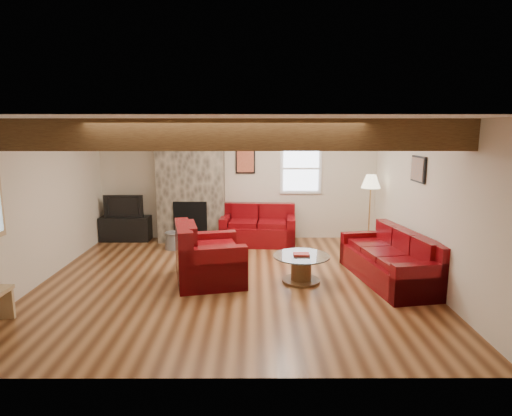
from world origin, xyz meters
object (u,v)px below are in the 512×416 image
at_px(sofa_three, 389,257).
at_px(coffee_table, 301,269).
at_px(armchair_red, 209,252).
at_px(television, 125,206).
at_px(floor_lamp, 371,185).
at_px(loveseat, 258,225).
at_px(tv_cabinet, 126,228).

bearing_deg(sofa_three, coffee_table, -97.05).
bearing_deg(armchair_red, coffee_table, -104.87).
relative_size(armchair_red, television, 1.38).
height_order(armchair_red, television, television).
bearing_deg(sofa_three, television, -126.97).
bearing_deg(television, coffee_table, -36.44).
distance_m(coffee_table, floor_lamp, 2.82).
xyz_separation_m(armchair_red, coffee_table, (1.45, -0.05, -0.25)).
relative_size(loveseat, tv_cabinet, 1.46).
relative_size(loveseat, armchair_red, 1.33).
bearing_deg(television, loveseat, -5.96).
xyz_separation_m(sofa_three, coffee_table, (-1.40, -0.06, -0.18)).
relative_size(sofa_three, armchair_red, 1.77).
bearing_deg(sofa_three, tv_cabinet, -126.97).
xyz_separation_m(tv_cabinet, television, (0.00, 0.00, 0.50)).
height_order(television, floor_lamp, floor_lamp).
height_order(coffee_table, tv_cabinet, tv_cabinet).
relative_size(loveseat, coffee_table, 1.72).
bearing_deg(loveseat, coffee_table, -70.00).
distance_m(loveseat, television, 2.91).
distance_m(tv_cabinet, floor_lamp, 5.26).
height_order(loveseat, armchair_red, armchair_red).
xyz_separation_m(loveseat, floor_lamp, (2.26, -0.24, 0.86)).
distance_m(sofa_three, tv_cabinet, 5.55).
bearing_deg(armchair_red, floor_lamp, -69.28).
bearing_deg(floor_lamp, loveseat, 173.84).
distance_m(armchair_red, coffee_table, 1.47).
bearing_deg(armchair_red, loveseat, -31.91).
bearing_deg(coffee_table, tv_cabinet, 143.56).
height_order(coffee_table, floor_lamp, floor_lamp).
relative_size(armchair_red, floor_lamp, 0.77).
relative_size(loveseat, television, 1.84).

